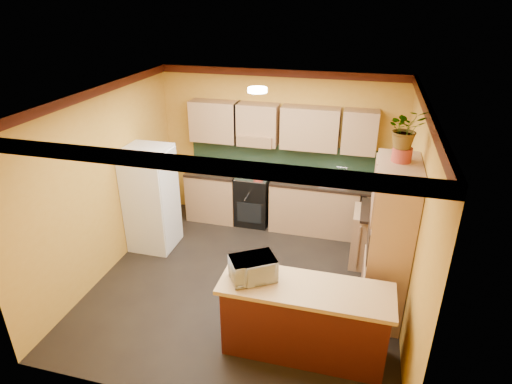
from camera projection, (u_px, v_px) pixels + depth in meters
room_shell at (253, 139)px, 5.56m from camera, size 4.24×4.24×2.72m
base_cabinets_back at (288, 204)px, 7.54m from camera, size 3.65×0.60×0.88m
countertop_back at (289, 180)px, 7.34m from camera, size 3.65×0.62×0.04m
stove at (254, 199)px, 7.68m from camera, size 0.58×0.58×0.91m
kettle at (258, 172)px, 7.38m from camera, size 0.22×0.22×0.18m
sink at (334, 182)px, 7.15m from camera, size 0.48×0.40×0.03m
base_cabinets_right at (379, 239)px, 6.46m from camera, size 0.60×0.80×0.88m
countertop_right at (382, 212)px, 6.26m from camera, size 0.62×0.80×0.04m
fridge at (151, 199)px, 6.79m from camera, size 0.68×0.66×1.70m
pantry at (389, 243)px, 5.20m from camera, size 0.48×0.90×2.10m
fern_pot at (402, 155)px, 4.76m from camera, size 0.22×0.22×0.16m
fern at (406, 128)px, 4.64m from camera, size 0.48×0.45×0.44m
breakfast_bar at (304, 322)px, 4.83m from camera, size 1.80×0.55×0.88m
bar_top at (306, 289)px, 4.63m from camera, size 1.90×0.65×0.05m
microwave at (253, 268)px, 4.70m from camera, size 0.59×0.54×0.27m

